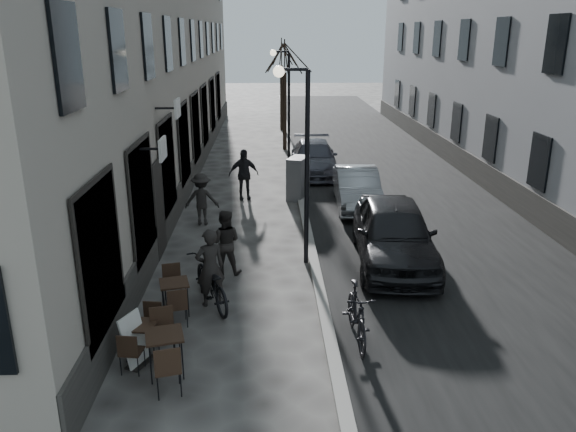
{
  "coord_description": "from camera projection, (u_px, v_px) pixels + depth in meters",
  "views": [
    {
      "loc": [
        -0.98,
        -7.8,
        5.88
      ],
      "look_at": [
        -0.53,
        4.51,
        1.8
      ],
      "focal_mm": 35.0,
      "sensor_mm": 36.0,
      "label": 1
    }
  ],
  "objects": [
    {
      "name": "pedestrian_far",
      "position": [
        244.0,
        174.0,
        20.33
      ],
      "size": [
        1.15,
        0.64,
        1.85
      ],
      "primitive_type": "imported",
      "rotation": [
        0.0,
        0.0,
        0.18
      ],
      "color": "black",
      "rests_on": "ground"
    },
    {
      "name": "moped",
      "position": [
        357.0,
        314.0,
        11.03
      ],
      "size": [
        0.58,
        1.92,
        1.15
      ],
      "primitive_type": "imported",
      "rotation": [
        0.0,
        0.0,
        0.02
      ],
      "color": "black",
      "rests_on": "ground"
    },
    {
      "name": "utility_cabinet",
      "position": [
        298.0,
        178.0,
        20.42
      ],
      "size": [
        0.9,
        1.17,
        1.55
      ],
      "primitive_type": "cube",
      "rotation": [
        0.0,
        0.0,
        -0.37
      ],
      "color": "#5F5F61",
      "rests_on": "ground"
    },
    {
      "name": "cyclist_rider",
      "position": [
        210.0,
        268.0,
        12.4
      ],
      "size": [
        0.77,
        0.65,
        1.8
      ],
      "primitive_type": "imported",
      "rotation": [
        0.0,
        0.0,
        3.55
      ],
      "color": "black",
      "rests_on": "ground"
    },
    {
      "name": "pedestrian_near",
      "position": [
        225.0,
        242.0,
        14.06
      ],
      "size": [
        0.88,
        0.73,
        1.67
      ],
      "primitive_type": "imported",
      "rotation": [
        0.0,
        0.0,
        3.02
      ],
      "color": "black",
      "rests_on": "ground"
    },
    {
      "name": "tree_near",
      "position": [
        285.0,
        56.0,
        27.74
      ],
      "size": [
        2.4,
        2.4,
        5.7
      ],
      "color": "black",
      "rests_on": "ground"
    },
    {
      "name": "car_near",
      "position": [
        394.0,
        233.0,
        14.71
      ],
      "size": [
        2.38,
        5.07,
        1.68
      ],
      "primitive_type": "imported",
      "rotation": [
        0.0,
        0.0,
        -0.08
      ],
      "color": "black",
      "rests_on": "ground"
    },
    {
      "name": "bistro_set_a",
      "position": [
        165.0,
        350.0,
        9.98
      ],
      "size": [
        0.8,
        1.65,
        0.94
      ],
      "rotation": [
        0.0,
        0.0,
        0.24
      ],
      "color": "black",
      "rests_on": "ground"
    },
    {
      "name": "sign_board",
      "position": [
        136.0,
        344.0,
        10.31
      ],
      "size": [
        0.55,
        0.64,
        0.99
      ],
      "rotation": [
        0.0,
        0.0,
        -0.44
      ],
      "color": "black",
      "rests_on": "ground"
    },
    {
      "name": "bistro_set_b",
      "position": [
        142.0,
        337.0,
        10.53
      ],
      "size": [
        0.63,
        1.4,
        0.81
      ],
      "rotation": [
        0.0,
        0.0,
        -0.15
      ],
      "color": "black",
      "rests_on": "ground"
    },
    {
      "name": "tree_far",
      "position": [
        281.0,
        52.0,
        33.43
      ],
      "size": [
        2.4,
        2.4,
        5.7
      ],
      "color": "black",
      "rests_on": "ground"
    },
    {
      "name": "pedestrian_mid",
      "position": [
        202.0,
        199.0,
        17.66
      ],
      "size": [
        1.08,
        0.63,
        1.66
      ],
      "primitive_type": "imported",
      "rotation": [
        0.0,
        0.0,
        3.16
      ],
      "color": "black",
      "rests_on": "ground"
    },
    {
      "name": "bicycle",
      "position": [
        211.0,
        282.0,
        12.51
      ],
      "size": [
        1.5,
        2.21,
        1.1
      ],
      "primitive_type": "imported",
      "rotation": [
        0.0,
        0.0,
        3.55
      ],
      "color": "black",
      "rests_on": "ground"
    },
    {
      "name": "road",
      "position": [
        378.0,
        172.0,
        24.6
      ],
      "size": [
        7.3,
        60.0,
        0.0
      ],
      "primitive_type": "cube",
      "color": "black",
      "rests_on": "ground"
    },
    {
      "name": "kerb",
      "position": [
        295.0,
        171.0,
        24.45
      ],
      "size": [
        0.25,
        60.0,
        0.12
      ],
      "primitive_type": "cube",
      "color": "gray",
      "rests_on": "ground"
    },
    {
      "name": "ground",
      "position": [
        330.0,
        404.0,
        9.28
      ],
      "size": [
        120.0,
        120.0,
        0.0
      ],
      "primitive_type": "plane",
      "color": "#34312F",
      "rests_on": "ground"
    },
    {
      "name": "bistro_set_c",
      "position": [
        175.0,
        294.0,
        12.15
      ],
      "size": [
        0.75,
        1.53,
        0.88
      ],
      "rotation": [
        0.0,
        0.0,
        0.24
      ],
      "color": "black",
      "rests_on": "ground"
    },
    {
      "name": "car_far",
      "position": [
        314.0,
        158.0,
        24.1
      ],
      "size": [
        2.04,
        4.75,
        1.36
      ],
      "primitive_type": "imported",
      "rotation": [
        0.0,
        0.0,
        -0.03
      ],
      "color": "#373841",
      "rests_on": "ground"
    },
    {
      "name": "streetlamp_near",
      "position": [
        300.0,
        145.0,
        13.98
      ],
      "size": [
        0.9,
        0.28,
        5.09
      ],
      "color": "black",
      "rests_on": "ground"
    },
    {
      "name": "streetlamp_far",
      "position": [
        285.0,
        94.0,
        25.36
      ],
      "size": [
        0.9,
        0.28,
        5.09
      ],
      "color": "black",
      "rests_on": "ground"
    },
    {
      "name": "car_mid",
      "position": [
        357.0,
        188.0,
        19.5
      ],
      "size": [
        1.6,
        4.14,
        1.35
      ],
      "primitive_type": "imported",
      "rotation": [
        0.0,
        0.0,
        -0.04
      ],
      "color": "gray",
      "rests_on": "ground"
    }
  ]
}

